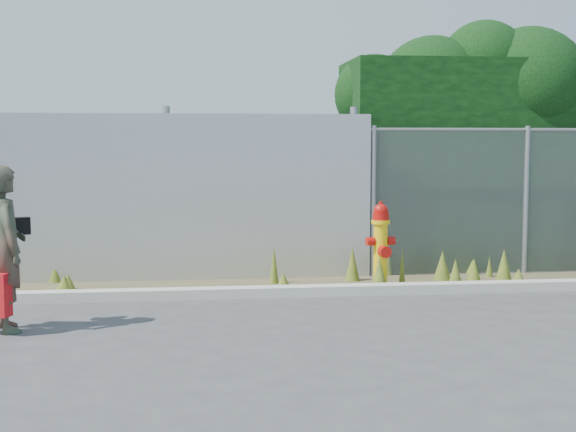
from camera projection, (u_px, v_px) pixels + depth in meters
The scene contains 8 objects.
ground at pixel (336, 331), 7.80m from camera, with size 80.00×80.00×0.00m, color #3D3E40.
curb at pixel (309, 291), 9.57m from camera, with size 16.00×0.22×0.12m, color #AEAB9D.
weed_strip at pixel (352, 277), 10.20m from camera, with size 16.00×1.33×0.51m.
corrugated_fence at pixel (45, 199), 10.28m from camera, with size 8.50×0.21×2.30m.
hedge at pixel (576, 131), 12.10m from camera, with size 7.48×1.89×3.71m.
fire_hydrant at pixel (381, 246), 10.00m from camera, with size 0.37×0.33×1.10m.
woman at pixel (6, 249), 7.75m from camera, with size 0.59×0.39×1.62m, color #0E593C.
black_shoulder_bag at pixel (18, 226), 7.95m from camera, with size 0.23×0.10×0.17m.
Camera 1 is at (-1.38, -7.55, 1.85)m, focal length 50.00 mm.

